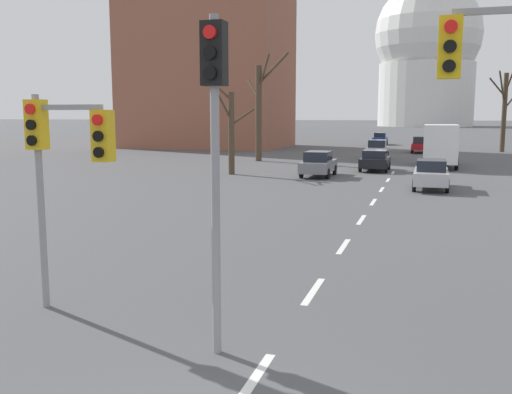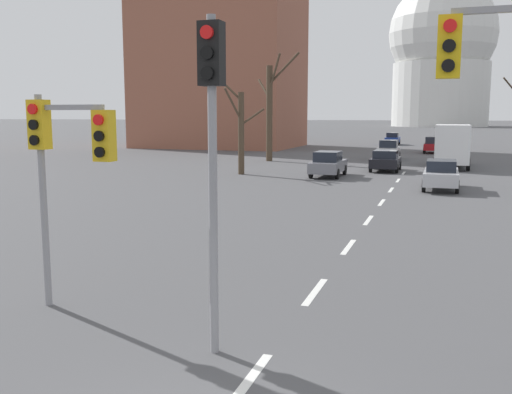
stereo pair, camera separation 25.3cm
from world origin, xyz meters
The scene contains 23 objects.
lane_stripe_0 centered at (0.00, 2.38, 0.00)m, with size 0.16×2.00×0.01m, color silver.
lane_stripe_1 centered at (0.00, 6.88, 0.00)m, with size 0.16×2.00×0.01m, color silver.
lane_stripe_2 centered at (0.00, 11.38, 0.00)m, with size 0.16×2.00×0.01m, color silver.
lane_stripe_3 centered at (0.00, 15.88, 0.00)m, with size 0.16×2.00×0.01m, color silver.
lane_stripe_4 centered at (0.00, 20.38, 0.00)m, with size 0.16×2.00×0.01m, color silver.
lane_stripe_5 centered at (0.00, 24.88, 0.00)m, with size 0.16×2.00×0.01m, color silver.
lane_stripe_6 centered at (0.00, 29.38, 0.00)m, with size 0.16×2.00×0.01m, color silver.
lane_stripe_7 centered at (0.00, 33.88, 0.00)m, with size 0.16×2.00×0.01m, color silver.
traffic_signal_near_right centered at (3.44, 4.63, 4.29)m, with size 1.69×0.34×5.67m.
traffic_signal_near_left centered at (-4.44, 4.30, 3.18)m, with size 1.81×0.34×4.24m.
traffic_signal_centre_tall centered at (-0.87, 3.22, 3.71)m, with size 0.36×0.34×5.34m.
sedan_near_left centered at (1.34, 55.40, 0.84)m, with size 1.74×4.44×1.65m.
sedan_near_right centered at (-1.29, 34.85, 0.74)m, with size 1.91×3.89×1.44m.
sedan_mid_centre centered at (-3.95, 70.46, 0.79)m, with size 1.73×4.15×1.56m.
sedan_far_left centered at (-4.34, 30.14, 0.80)m, with size 1.80×4.22×1.59m.
sedan_far_right centered at (2.42, 25.85, 0.80)m, with size 1.76×4.47×1.55m.
sedan_distant_centre centered at (-2.06, 45.22, 0.85)m, with size 1.75×3.87×1.70m.
delivery_truck centered at (3.01, 39.13, 1.70)m, with size 2.44×7.20×3.14m.
bare_tree_left_near centered at (-10.03, 29.76, 2.92)m, with size 3.24×1.93×6.56m.
bare_tree_right_near centered at (9.46, 59.23, 4.57)m, with size 3.53×5.08×9.34m.
bare_tree_left_far centered at (-11.35, 40.59, 4.31)m, with size 4.24×2.44×8.78m.
capitol_dome centered at (0.00, 195.82, 23.67)m, with size 34.41×34.41×48.60m.
apartment_block_left centered at (-23.34, 59.67, 13.49)m, with size 18.00×14.00×26.97m, color #935642.
Camera 1 is at (2.33, -5.06, 3.85)m, focal length 40.00 mm.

